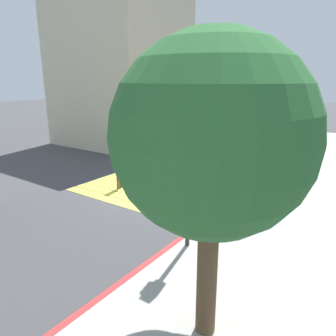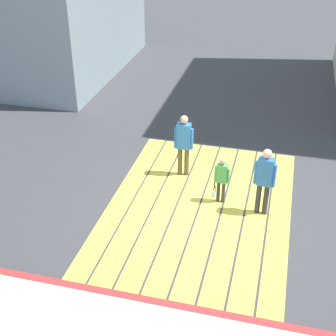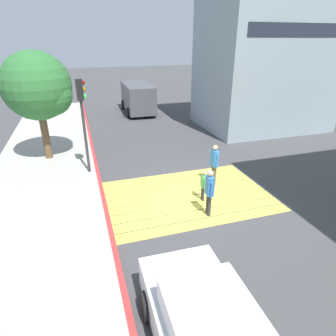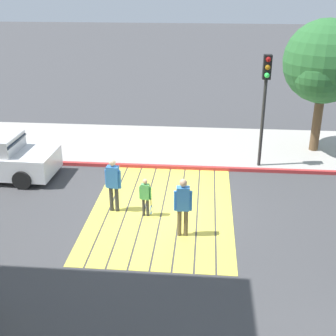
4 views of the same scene
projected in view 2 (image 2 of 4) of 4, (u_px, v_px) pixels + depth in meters
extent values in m
plane|color=#424244|center=(199.00, 209.00, 11.68)|extent=(120.00, 120.00, 0.00)
cube|color=#EAD64C|center=(279.00, 220.00, 11.26)|extent=(6.40, 0.50, 0.01)
cube|color=#EAD64C|center=(256.00, 217.00, 11.38)|extent=(6.40, 0.50, 0.01)
cube|color=#EAD64C|center=(232.00, 213.00, 11.50)|extent=(6.40, 0.50, 0.01)
cube|color=#EAD64C|center=(210.00, 210.00, 11.61)|extent=(6.40, 0.50, 0.01)
cube|color=#EAD64C|center=(188.00, 207.00, 11.73)|extent=(6.40, 0.50, 0.01)
cube|color=#EAD64C|center=(166.00, 204.00, 11.85)|extent=(6.40, 0.50, 0.01)
cube|color=#EAD64C|center=(144.00, 200.00, 11.97)|extent=(6.40, 0.50, 0.01)
cube|color=#EAD64C|center=(123.00, 197.00, 12.08)|extent=(6.40, 0.50, 0.01)
cube|color=#BC3333|center=(164.00, 305.00, 8.94)|extent=(0.16, 40.00, 0.13)
cylinder|color=brown|center=(180.00, 161.00, 12.84)|extent=(0.12, 0.12, 0.82)
cylinder|color=brown|center=(187.00, 162.00, 12.81)|extent=(0.12, 0.12, 0.82)
cube|color=#3372BF|center=(184.00, 136.00, 12.43)|extent=(0.25, 0.37, 0.69)
sphere|color=tan|center=(184.00, 119.00, 12.19)|extent=(0.21, 0.21, 0.21)
cylinder|color=#3372BF|center=(176.00, 138.00, 12.50)|extent=(0.09, 0.09, 0.58)
cylinder|color=#3372BF|center=(192.00, 139.00, 12.44)|extent=(0.09, 0.09, 0.58)
cylinder|color=#333338|center=(258.00, 198.00, 11.35)|extent=(0.12, 0.12, 0.82)
cylinder|color=#333338|center=(266.00, 200.00, 11.29)|extent=(0.12, 0.12, 0.82)
cube|color=#3372BF|center=(265.00, 172.00, 10.93)|extent=(0.26, 0.38, 0.68)
sphere|color=beige|center=(267.00, 154.00, 10.69)|extent=(0.21, 0.21, 0.21)
cylinder|color=#3372BF|center=(256.00, 172.00, 11.03)|extent=(0.09, 0.09, 0.58)
cylinder|color=#3372BF|center=(274.00, 176.00, 10.90)|extent=(0.09, 0.09, 0.58)
cylinder|color=#333338|center=(218.00, 191.00, 11.81)|extent=(0.09, 0.09, 0.58)
cylinder|color=#333338|center=(223.00, 192.00, 11.77)|extent=(0.09, 0.09, 0.58)
cube|color=#4CA559|center=(222.00, 173.00, 11.51)|extent=(0.19, 0.27, 0.48)
sphere|color=tan|center=(223.00, 161.00, 11.34)|extent=(0.15, 0.15, 0.15)
cylinder|color=#4CA559|center=(216.00, 174.00, 11.59)|extent=(0.06, 0.06, 0.41)
cylinder|color=#4CA559|center=(228.00, 176.00, 11.49)|extent=(0.06, 0.06, 0.41)
cylinder|color=black|center=(215.00, 183.00, 11.76)|extent=(0.03, 0.03, 0.28)
torus|color=blue|center=(214.00, 191.00, 11.89)|extent=(0.28, 0.06, 0.28)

